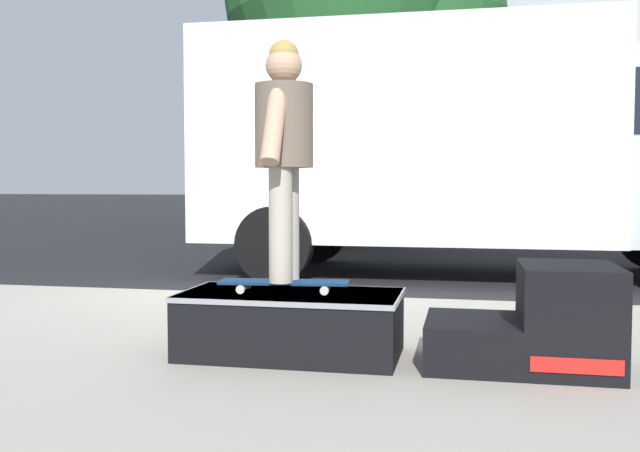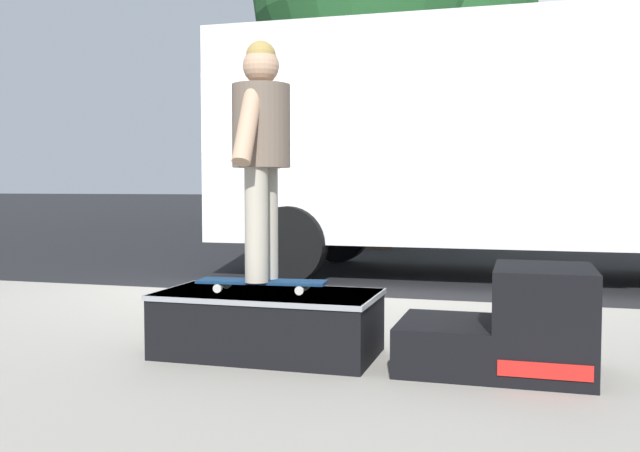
# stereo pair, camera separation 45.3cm
# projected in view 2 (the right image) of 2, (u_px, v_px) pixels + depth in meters

# --- Properties ---
(ground_plane) EXTENTS (140.00, 140.00, 0.00)m
(ground_plane) POSITION_uv_depth(u_px,v_px,m) (262.00, 296.00, 7.28)
(ground_plane) COLOR black
(sidewalk_slab) EXTENTS (50.00, 5.00, 0.12)m
(sidewalk_slab) POSITION_uv_depth(u_px,v_px,m) (91.00, 359.00, 4.40)
(sidewalk_slab) COLOR #A8A093
(sidewalk_slab) RESTS_ON ground
(skate_box) EXTENTS (1.31, 0.69, 0.38)m
(skate_box) POSITION_uv_depth(u_px,v_px,m) (268.00, 321.00, 4.25)
(skate_box) COLOR black
(skate_box) RESTS_ON sidewalk_slab
(kicker_ramp) EXTENTS (1.04, 0.68, 0.59)m
(kicker_ramp) POSITION_uv_depth(u_px,v_px,m) (512.00, 328.00, 3.86)
(kicker_ramp) COLOR black
(kicker_ramp) RESTS_ON sidewalk_slab
(skateboard) EXTENTS (0.80, 0.28, 0.07)m
(skateboard) POSITION_uv_depth(u_px,v_px,m) (262.00, 282.00, 4.26)
(skateboard) COLOR navy
(skateboard) RESTS_ON skate_box
(skater_kid) EXTENTS (0.35, 0.74, 1.43)m
(skater_kid) POSITION_uv_depth(u_px,v_px,m) (261.00, 141.00, 4.21)
(skater_kid) COLOR #B7AD99
(skater_kid) RESTS_ON skateboard
(box_truck) EXTENTS (6.91, 2.63, 3.05)m
(box_truck) POSITION_uv_depth(u_px,v_px,m) (501.00, 140.00, 8.65)
(box_truck) COLOR white
(box_truck) RESTS_ON ground
(house_behind) EXTENTS (9.54, 8.23, 8.40)m
(house_behind) POSITION_uv_depth(u_px,v_px,m) (489.00, 76.00, 20.01)
(house_behind) COLOR silver
(house_behind) RESTS_ON ground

